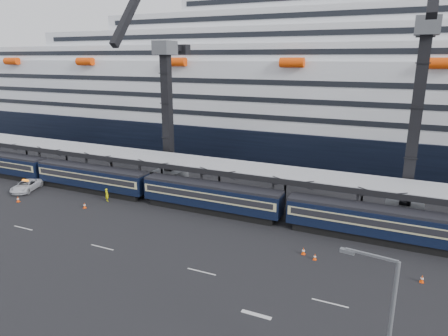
{
  "coord_description": "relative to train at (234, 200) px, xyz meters",
  "views": [
    {
      "loc": [
        14.08,
        -33.79,
        19.57
      ],
      "look_at": [
        -6.11,
        10.0,
        6.21
      ],
      "focal_mm": 32.0,
      "sensor_mm": 36.0,
      "label": 1
    }
  ],
  "objects": [
    {
      "name": "ground",
      "position": [
        4.65,
        -10.0,
        -2.2
      ],
      "size": [
        260.0,
        260.0,
        0.0
      ],
      "primitive_type": "plane",
      "color": "black",
      "rests_on": "ground"
    },
    {
      "name": "lane_markings",
      "position": [
        12.8,
        -15.23,
        -2.19
      ],
      "size": [
        111.0,
        4.27,
        0.02
      ],
      "color": "beige",
      "rests_on": "ground"
    },
    {
      "name": "train",
      "position": [
        0.0,
        0.0,
        0.0
      ],
      "size": [
        133.05,
        3.0,
        4.05
      ],
      "color": "black",
      "rests_on": "ground"
    },
    {
      "name": "canopy",
      "position": [
        4.65,
        4.0,
        3.05
      ],
      "size": [
        130.0,
        6.25,
        5.53
      ],
      "color": "#92949A",
      "rests_on": "ground"
    },
    {
      "name": "cruise_ship",
      "position": [
        3.57,
        35.99,
        10.14
      ],
      "size": [
        214.09,
        28.84,
        34.0
      ],
      "color": "black",
      "rests_on": "ground"
    },
    {
      "name": "crane_dark_near",
      "position": [
        -15.35,
        8.59,
        9.73
      ],
      "size": [
        4.5,
        17.75,
        35.08
      ],
      "color": "#46484D",
      "rests_on": "ground"
    },
    {
      "name": "crane_dark_mid",
      "position": [
        19.65,
        7.59,
        11.16
      ],
      "size": [
        4.5,
        18.24,
        39.64
      ],
      "color": "#46484D",
      "rests_on": "ground"
    },
    {
      "name": "pickup_truck",
      "position": [
        -32.76,
        -4.01,
        -1.41
      ],
      "size": [
        4.37,
        6.24,
        1.58
      ],
      "primitive_type": "imported",
      "rotation": [
        0.0,
        0.0,
        0.34
      ],
      "color": "silver",
      "rests_on": "ground"
    },
    {
      "name": "worker",
      "position": [
        -18.49,
        -2.5,
        -1.27
      ],
      "size": [
        0.8,
        0.67,
        1.87
      ],
      "primitive_type": "imported",
      "rotation": [
        0.0,
        0.0,
        2.77
      ],
      "color": "#DAD90B",
      "rests_on": "ground"
    },
    {
      "name": "street_lamp",
      "position": [
        18.86,
        -24.02,
        3.47
      ],
      "size": [
        3.0,
        0.62,
        9.9
      ],
      "color": "slate",
      "rests_on": "ground"
    },
    {
      "name": "traffic_cone_b",
      "position": [
        -29.66,
        -8.0,
        -1.78
      ],
      "size": [
        0.42,
        0.42,
        0.84
      ],
      "color": "#F64507",
      "rests_on": "ground"
    },
    {
      "name": "traffic_cone_c",
      "position": [
        -19.43,
        -5.92,
        -1.8
      ],
      "size": [
        0.4,
        0.4,
        0.81
      ],
      "color": "#F64507",
      "rests_on": "ground"
    },
    {
      "name": "traffic_cone_d",
      "position": [
        10.57,
        -6.52,
        -1.81
      ],
      "size": [
        0.39,
        0.39,
        0.78
      ],
      "color": "#F64507",
      "rests_on": "ground"
    },
    {
      "name": "traffic_cone_e",
      "position": [
        11.89,
        -7.19,
        -1.86
      ],
      "size": [
        0.34,
        0.34,
        0.69
      ],
      "color": "#F64507",
      "rests_on": "ground"
    },
    {
      "name": "traffic_cone_f",
      "position": [
        21.57,
        -7.3,
        -1.83
      ],
      "size": [
        0.37,
        0.37,
        0.75
      ],
      "color": "#F64507",
      "rests_on": "ground"
    }
  ]
}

